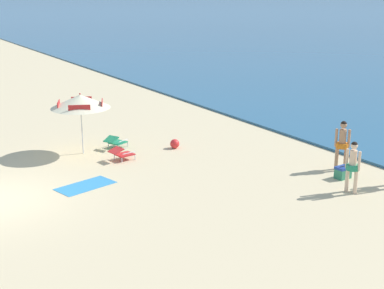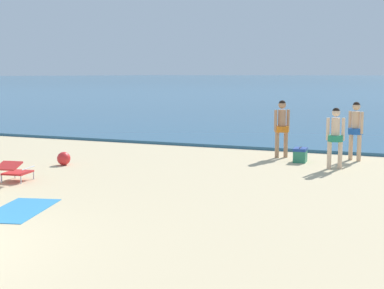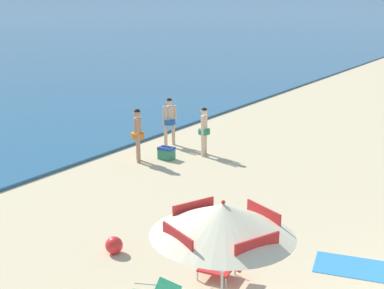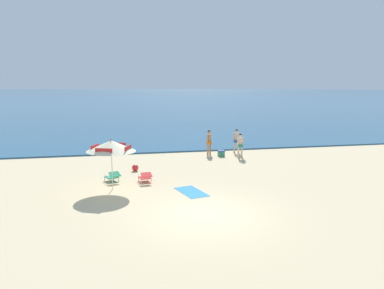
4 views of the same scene
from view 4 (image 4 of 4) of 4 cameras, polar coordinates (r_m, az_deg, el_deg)
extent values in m
plane|color=#D1BA8E|center=(12.87, 1.76, -11.41)|extent=(800.00, 800.00, 0.00)
cube|color=#285B7F|center=(423.89, -11.79, 8.57)|extent=(800.00, 800.00, 0.10)
cylinder|color=silver|center=(16.01, -12.98, -3.30)|extent=(0.04, 0.04, 2.24)
cone|color=beige|center=(15.85, -13.10, -0.21)|extent=(2.85, 2.85, 0.53)
cube|color=red|center=(16.58, -12.01, -0.15)|extent=(0.72, 0.32, 0.27)
cube|color=red|center=(16.19, -15.63, -0.51)|extent=(0.32, 0.72, 0.27)
cube|color=red|center=(15.16, -14.26, -1.11)|extent=(0.72, 0.32, 0.27)
cube|color=red|center=(15.57, -10.44, -0.70)|extent=(0.32, 0.72, 0.27)
sphere|color=red|center=(15.80, -13.14, 0.77)|extent=(0.06, 0.06, 0.06)
cube|color=red|center=(17.26, -7.75, -5.37)|extent=(0.61, 0.68, 0.04)
cube|color=red|center=(16.86, -7.47, -4.94)|extent=(0.56, 0.49, 0.16)
cylinder|color=silver|center=(17.50, -8.75, -5.56)|extent=(0.03, 0.03, 0.18)
cylinder|color=silver|center=(17.61, -7.19, -5.42)|extent=(0.03, 0.03, 0.18)
cylinder|color=silver|center=(16.96, -8.32, -6.03)|extent=(0.03, 0.03, 0.18)
cylinder|color=silver|center=(17.08, -6.71, -5.89)|extent=(0.03, 0.03, 0.18)
cylinder|color=silver|center=(17.16, -8.67, -5.06)|extent=(0.11, 0.54, 0.02)
cylinder|color=silver|center=(17.29, -6.86, -4.91)|extent=(0.11, 0.54, 0.02)
cube|color=#1E7F56|center=(17.63, -13.03, -5.21)|extent=(0.73, 0.76, 0.04)
cube|color=#1E7F56|center=(17.24, -12.53, -4.78)|extent=(0.62, 0.57, 0.19)
cylinder|color=silver|center=(17.82, -14.11, -5.46)|extent=(0.03, 0.03, 0.18)
cylinder|color=silver|center=(18.01, -12.68, -5.25)|extent=(0.03, 0.03, 0.18)
cylinder|color=silver|center=(17.31, -13.36, -5.87)|extent=(0.03, 0.03, 0.18)
cylinder|color=silver|center=(17.51, -11.89, -5.64)|extent=(0.03, 0.03, 0.18)
cylinder|color=silver|center=(17.49, -13.88, -4.95)|extent=(0.25, 0.50, 0.02)
cylinder|color=silver|center=(17.71, -12.21, -4.71)|extent=(0.25, 0.50, 0.02)
cylinder|color=beige|center=(22.84, 7.59, -1.24)|extent=(0.11, 0.11, 0.78)
cylinder|color=beige|center=(23.00, 8.15, -1.17)|extent=(0.11, 0.11, 0.78)
cylinder|color=#23845B|center=(22.85, 7.90, -0.19)|extent=(0.39, 0.39, 0.16)
cylinder|color=beige|center=(22.81, 7.91, 0.45)|extent=(0.22, 0.22, 0.56)
cylinder|color=beige|center=(22.69, 7.51, 0.37)|extent=(0.08, 0.08, 0.59)
cylinder|color=beige|center=(22.92, 8.30, 0.44)|extent=(0.08, 0.08, 0.59)
sphere|color=beige|center=(22.75, 7.93, 1.48)|extent=(0.21, 0.21, 0.21)
sphere|color=black|center=(22.74, 7.94, 1.55)|extent=(0.20, 0.20, 0.20)
cylinder|color=tan|center=(23.80, 2.98, -0.68)|extent=(0.12, 0.12, 0.83)
cylinder|color=tan|center=(23.56, 2.60, -0.78)|extent=(0.12, 0.12, 0.83)
cylinder|color=orange|center=(23.61, 2.80, 0.32)|extent=(0.42, 0.42, 0.17)
cylinder|color=tan|center=(23.56, 2.80, 0.98)|extent=(0.23, 0.23, 0.59)
cylinder|color=tan|center=(23.74, 3.07, 0.99)|extent=(0.09, 0.09, 0.62)
cylinder|color=tan|center=(23.39, 2.53, 0.87)|extent=(0.09, 0.09, 0.62)
sphere|color=tan|center=(23.50, 2.81, 2.04)|extent=(0.23, 0.23, 0.23)
sphere|color=black|center=(23.50, 2.81, 2.11)|extent=(0.21, 0.21, 0.21)
cylinder|color=#D8A87F|center=(24.59, 6.96, -0.42)|extent=(0.12, 0.12, 0.82)
cylinder|color=#D8A87F|center=(24.53, 7.62, -0.46)|extent=(0.12, 0.12, 0.82)
cylinder|color=#1E51A3|center=(24.49, 7.31, 0.56)|extent=(0.41, 0.41, 0.17)
cylinder|color=#D8A87F|center=(24.45, 7.33, 1.19)|extent=(0.23, 0.23, 0.58)
cylinder|color=#D8A87F|center=(24.50, 6.85, 1.17)|extent=(0.09, 0.09, 0.62)
cylinder|color=#D8A87F|center=(24.41, 7.80, 1.12)|extent=(0.09, 0.09, 0.62)
sphere|color=#D8A87F|center=(24.39, 7.35, 2.20)|extent=(0.22, 0.22, 0.22)
sphere|color=black|center=(24.39, 7.35, 2.27)|extent=(0.21, 0.21, 0.21)
cube|color=#2D7F5B|center=(23.34, 4.79, -1.54)|extent=(0.37, 0.50, 0.32)
cube|color=navy|center=(23.31, 4.80, -1.05)|extent=(0.38, 0.51, 0.08)
cylinder|color=black|center=(23.30, 4.80, -0.92)|extent=(0.04, 0.34, 0.02)
sphere|color=red|center=(19.44, -9.29, -3.78)|extent=(0.36, 0.36, 0.36)
cube|color=#3384BC|center=(15.48, -0.10, -7.75)|extent=(1.33, 1.97, 0.01)
camera|label=1|loc=(20.56, 52.05, 9.49)|focal=50.22mm
camera|label=2|loc=(12.00, 42.55, -3.15)|focal=51.09mm
camera|label=3|loc=(13.65, -41.96, 9.77)|focal=50.61mm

